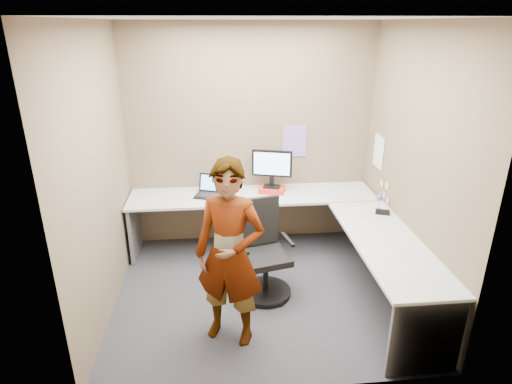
{
  "coord_description": "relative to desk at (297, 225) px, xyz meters",
  "views": [
    {
      "loc": [
        -0.41,
        -3.8,
        2.66
      ],
      "look_at": [
        -0.03,
        0.25,
        1.05
      ],
      "focal_mm": 30.0,
      "sensor_mm": 36.0,
      "label": 1
    }
  ],
  "objects": [
    {
      "name": "wall_right",
      "position": [
        1.06,
        -0.39,
        0.76
      ],
      "size": [
        0.0,
        2.7,
        2.7
      ],
      "primitive_type": "plane",
      "rotation": [
        1.57,
        0.0,
        -1.57
      ],
      "color": "brown",
      "rests_on": "ground"
    },
    {
      "name": "sticky_note_a",
      "position": [
        1.05,
        0.16,
        0.36
      ],
      "size": [
        0.01,
        0.07,
        0.07
      ],
      "primitive_type": "cube",
      "color": "#F2E059",
      "rests_on": "wall_right"
    },
    {
      "name": "sticky_note_d",
      "position": [
        1.05,
        0.31,
        0.33
      ],
      "size": [
        0.01,
        0.07,
        0.07
      ],
      "primitive_type": "cube",
      "color": "#F2E059",
      "rests_on": "wall_right"
    },
    {
      "name": "desk",
      "position": [
        0.0,
        0.0,
        0.0
      ],
      "size": [
        2.98,
        2.58,
        0.73
      ],
      "color": "silver",
      "rests_on": "ground"
    },
    {
      "name": "wall_back",
      "position": [
        -0.44,
        0.91,
        0.76
      ],
      "size": [
        3.0,
        0.0,
        3.0
      ],
      "primitive_type": "plane",
      "rotation": [
        1.57,
        0.0,
        0.0
      ],
      "color": "brown",
      "rests_on": "ground"
    },
    {
      "name": "sticky_note_b",
      "position": [
        1.05,
        0.21,
        0.23
      ],
      "size": [
        0.01,
        0.07,
        0.07
      ],
      "primitive_type": "cube",
      "color": "pink",
      "rests_on": "wall_right"
    },
    {
      "name": "wall_left",
      "position": [
        -1.94,
        -0.39,
        0.76
      ],
      "size": [
        0.0,
        2.7,
        2.7
      ],
      "primitive_type": "plane",
      "rotation": [
        1.57,
        0.0,
        1.57
      ],
      "color": "brown",
      "rests_on": "ground"
    },
    {
      "name": "trackball_mouse",
      "position": [
        -0.73,
        0.61,
        0.17
      ],
      "size": [
        0.12,
        0.08,
        0.07
      ],
      "color": "#B7B7BC",
      "rests_on": "desk"
    },
    {
      "name": "person",
      "position": [
        -0.77,
        -1.02,
        0.25
      ],
      "size": [
        0.72,
        0.61,
        1.68
      ],
      "primitive_type": "imported",
      "rotation": [
        0.0,
        0.0,
        -0.39
      ],
      "color": "#999399",
      "rests_on": "ground"
    },
    {
      "name": "ground",
      "position": [
        -0.44,
        -0.39,
        -0.59
      ],
      "size": [
        3.0,
        3.0,
        0.0
      ],
      "primitive_type": "plane",
      "color": "#2A2A2F",
      "rests_on": "ground"
    },
    {
      "name": "office_chair",
      "position": [
        -0.41,
        -0.37,
        -0.18
      ],
      "size": [
        0.57,
        0.54,
        1.0
      ],
      "rotation": [
        0.0,
        0.0,
        0.24
      ],
      "color": "black",
      "rests_on": "ground"
    },
    {
      "name": "sticky_note_c",
      "position": [
        1.05,
        0.09,
        0.21
      ],
      "size": [
        0.01,
        0.07,
        0.07
      ],
      "primitive_type": "cube",
      "color": "pink",
      "rests_on": "wall_right"
    },
    {
      "name": "flower",
      "position": [
        0.89,
        -0.06,
        0.28
      ],
      "size": [
        0.07,
        0.07,
        0.22
      ],
      "color": "brown",
      "rests_on": "desk"
    },
    {
      "name": "laptop",
      "position": [
        -0.94,
        0.63,
        0.2
      ],
      "size": [
        0.41,
        0.37,
        0.24
      ],
      "rotation": [
        0.0,
        0.0,
        -0.33
      ],
      "color": "black",
      "rests_on": "desk"
    },
    {
      "name": "stapler",
      "position": [
        0.92,
        -0.12,
        0.17
      ],
      "size": [
        0.15,
        0.09,
        0.05
      ],
      "primitive_type": "cube",
      "rotation": [
        0.0,
        0.0,
        -0.36
      ],
      "color": "black",
      "rests_on": "desk"
    },
    {
      "name": "ceiling",
      "position": [
        -0.44,
        -0.39,
        2.11
      ],
      "size": [
        3.0,
        3.0,
        0.0
      ],
      "primitive_type": "plane",
      "rotation": [
        3.14,
        0.0,
        0.0
      ],
      "color": "white",
      "rests_on": "wall_back"
    },
    {
      "name": "calendar_white",
      "position": [
        1.05,
        0.51,
        0.66
      ],
      "size": [
        0.01,
        0.28,
        0.38
      ],
      "primitive_type": "cube",
      "color": "white",
      "rests_on": "wall_right"
    },
    {
      "name": "monitor",
      "position": [
        -0.19,
        0.68,
        0.47
      ],
      "size": [
        0.48,
        0.2,
        0.46
      ],
      "rotation": [
        0.0,
        0.0,
        -0.27
      ],
      "color": "black",
      "rests_on": "paper_ream"
    },
    {
      "name": "calendar_purple",
      "position": [
        0.11,
        0.9,
        0.71
      ],
      "size": [
        0.3,
        0.01,
        0.4
      ],
      "primitive_type": "cube",
      "color": "#846BB7",
      "rests_on": "wall_back"
    },
    {
      "name": "origami",
      "position": [
        -0.48,
        0.36,
        0.17
      ],
      "size": [
        0.1,
        0.1,
        0.06
      ],
      "primitive_type": "cone",
      "color": "white",
      "rests_on": "desk"
    },
    {
      "name": "paper_ream",
      "position": [
        -0.19,
        0.66,
        0.17
      ],
      "size": [
        0.35,
        0.3,
        0.06
      ],
      "primitive_type": "cube",
      "rotation": [
        0.0,
        0.0,
        -0.27
      ],
      "color": "red",
      "rests_on": "desk"
    }
  ]
}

